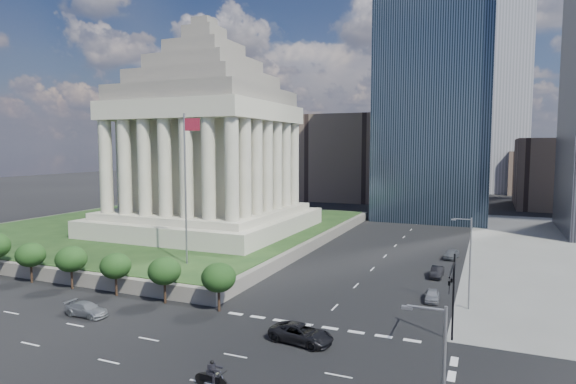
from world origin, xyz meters
The scene contains 17 objects.
ground centered at (0.00, 100.00, 0.00)m, with size 500.00×500.00×0.00m, color black.
plaza_terrace centered at (-45.00, 50.00, 0.90)m, with size 66.00×70.00×1.80m, color #6A655B.
plaza_lawn centered at (-45.00, 50.00, 1.85)m, with size 64.00×68.00×0.10m, color #193415.
war_memorial centered at (-34.00, 48.00, 21.40)m, with size 34.00×34.00×39.00m, color #A39E89, non-canonical shape.
flagpole centered at (-21.83, 24.00, 13.11)m, with size 2.52×0.24×20.00m.
tree_row centered at (-35.50, 14.00, 3.00)m, with size 53.00×4.00×6.00m, color black, non-canonical shape.
midrise_glass centered at (2.00, 95.00, 30.00)m, with size 26.00×26.00×60.00m, color black.
building_filler_ne centered at (32.00, 130.00, 10.00)m, with size 20.00×30.00×20.00m, color brown.
building_filler_nw centered at (-30.00, 130.00, 14.00)m, with size 24.00×30.00×28.00m, color brown.
traffic_signal_ne centered at (12.50, 13.70, 5.25)m, with size 0.30×5.74×8.00m.
street_lamp_north centered at (13.33, 25.00, 5.66)m, with size 2.13×0.22×10.00m.
pickup_truck centered at (0.09, 9.73, 0.82)m, with size 5.89×2.72×1.64m, color black.
suv_grey centered at (-22.93, 7.42, 0.71)m, with size 4.87×1.98×1.41m, color slate.
parked_sedan_near centered at (9.54, 26.37, 0.66)m, with size 3.88×1.56×1.32m, color gray.
parked_sedan_mid centered at (9.00, 37.10, 0.70)m, with size 1.49×4.27×1.41m, color black.
parked_sedan_far centered at (9.95, 49.29, 0.76)m, with size 1.79×4.45×1.51m, color slate.
motorcycle_trail centered at (-3.08, -0.29, 1.02)m, with size 2.74×0.75×2.05m, color black, non-canonical shape.
Camera 1 is at (15.21, -29.09, 17.42)m, focal length 30.00 mm.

